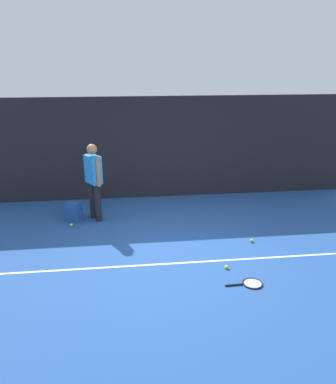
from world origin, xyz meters
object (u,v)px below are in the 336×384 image
backpack (74,212)px  tennis_ball_mid_court (227,267)px  tennis_racket (251,283)px  tennis_ball_by_fence (71,225)px  tennis_player (94,178)px  tennis_ball_near_player (252,241)px

backpack → tennis_ball_mid_court: (2.79, -2.38, -0.18)m
backpack → tennis_ball_mid_court: bearing=164.5°
tennis_racket → tennis_ball_by_fence: tennis_ball_by_fence is taller
tennis_player → tennis_ball_by_fence: tennis_player is taller
tennis_racket → tennis_ball_by_fence: 4.04m
tennis_ball_by_fence → tennis_ball_mid_court: same height
tennis_ball_near_player → tennis_ball_by_fence: same height
tennis_player → tennis_ball_near_player: size_ratio=25.76×
tennis_racket → backpack: size_ratio=1.40×
tennis_player → tennis_ball_by_fence: bearing=-88.4°
tennis_player → tennis_ball_near_player: 3.55m
backpack → tennis_ball_by_fence: (-0.05, -0.28, -0.18)m
tennis_player → tennis_ball_by_fence: (-0.51, -0.34, -0.93)m
tennis_ball_near_player → tennis_ball_mid_court: 1.19m
tennis_player → tennis_ball_by_fence: 1.12m
backpack → tennis_ball_mid_court: 3.67m
tennis_ball_near_player → tennis_player: bearing=153.7°
tennis_ball_mid_court → tennis_ball_by_fence: bearing=143.4°
tennis_player → tennis_ball_near_player: (3.07, -1.52, -0.93)m
tennis_player → tennis_ball_mid_court: tennis_player is taller
tennis_player → tennis_racket: size_ratio=2.75×
tennis_racket → backpack: bearing=134.6°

